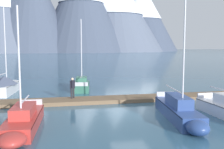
% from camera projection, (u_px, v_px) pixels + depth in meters
% --- Properties ---
extents(ground_plane, '(700.00, 700.00, 0.00)m').
position_uv_depth(ground_plane, '(131.00, 113.00, 17.90)').
color(ground_plane, '#335B75').
extents(mountain_shoulder_ridge, '(64.72, 64.72, 67.43)m').
position_uv_depth(mountain_shoulder_ridge, '(31.00, 5.00, 192.35)').
color(mountain_shoulder_ridge, '#424C60').
rests_on(mountain_shoulder_ridge, ground).
extents(mountain_east_summit, '(73.10, 73.10, 69.68)m').
position_uv_depth(mountain_east_summit, '(81.00, 5.00, 203.85)').
color(mountain_east_summit, '#424C60').
rests_on(mountain_east_summit, ground).
extents(mountain_rear_spur, '(85.10, 85.10, 69.80)m').
position_uv_depth(mountain_rear_spur, '(114.00, 8.00, 225.36)').
color(mountain_rear_spur, slate).
rests_on(mountain_rear_spur, ground).
extents(mountain_north_horn, '(66.89, 66.89, 61.87)m').
position_uv_depth(mountain_north_horn, '(142.00, 16.00, 244.67)').
color(mountain_north_horn, '#424C60').
rests_on(mountain_north_horn, ground).
extents(dock, '(24.60, 2.61, 0.30)m').
position_uv_depth(dock, '(117.00, 99.00, 21.77)').
color(dock, brown).
rests_on(dock, ground).
extents(sailboat_nearest_berth, '(2.33, 6.74, 8.30)m').
position_uv_depth(sailboat_nearest_berth, '(7.00, 85.00, 25.55)').
color(sailboat_nearest_berth, silver).
rests_on(sailboat_nearest_berth, ground).
extents(sailboat_second_berth, '(1.94, 6.44, 6.56)m').
position_uv_depth(sailboat_second_berth, '(23.00, 121.00, 14.13)').
color(sailboat_second_berth, '#B2332D').
rests_on(sailboat_second_berth, ground).
extents(sailboat_mid_dock_port, '(2.15, 5.45, 7.32)m').
position_uv_depth(sailboat_mid_dock_port, '(82.00, 84.00, 27.61)').
color(sailboat_mid_dock_port, '#336B56').
rests_on(sailboat_mid_dock_port, ground).
extents(sailboat_mid_dock_starboard, '(2.31, 7.06, 8.84)m').
position_uv_depth(sailboat_mid_dock_starboard, '(180.00, 111.00, 16.12)').
color(sailboat_mid_dock_starboard, navy).
rests_on(sailboat_mid_dock_starboard, ground).
extents(person_on_dock, '(0.44, 0.45, 1.69)m').
position_uv_depth(person_on_dock, '(72.00, 87.00, 21.32)').
color(person_on_dock, '#232328').
rests_on(person_on_dock, dock).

